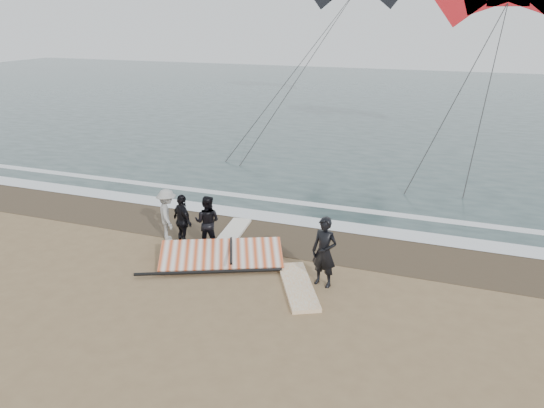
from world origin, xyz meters
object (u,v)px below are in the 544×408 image
(board_white, at_px, (298,286))
(board_cream, at_px, (232,233))
(man_main, at_px, (324,252))
(sail_rig, at_px, (222,255))

(board_white, xyz_separation_m, board_cream, (-3.00, 2.58, -0.00))
(board_white, bearing_deg, man_main, 7.48)
(board_white, bearing_deg, board_cream, 111.54)
(board_white, distance_m, sail_rig, 2.58)
(board_cream, distance_m, sail_rig, 1.94)
(board_white, xyz_separation_m, sail_rig, (-2.47, 0.72, 0.14))
(man_main, height_order, board_cream, man_main)
(board_white, bearing_deg, sail_rig, 136.10)
(sail_rig, bearing_deg, board_cream, 105.70)
(man_main, relative_size, board_cream, 0.79)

